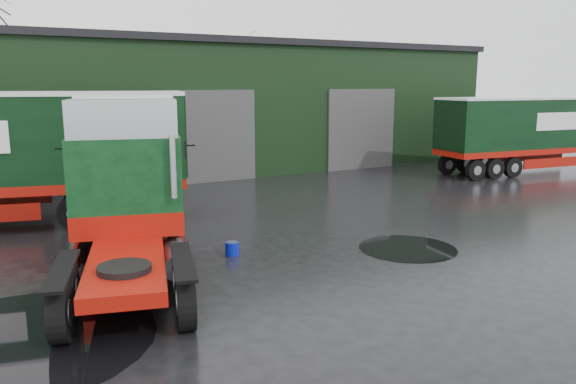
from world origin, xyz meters
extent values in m
plane|color=black|center=(0.00, 0.00, 0.00)|extent=(100.00, 100.00, 0.00)
cube|color=black|center=(2.00, 20.00, 3.00)|extent=(32.00, 12.00, 6.00)
cube|color=black|center=(2.00, 20.00, 6.15)|extent=(32.40, 12.40, 0.30)
cylinder|color=#0714A5|center=(-1.63, 3.61, 0.17)|extent=(0.36, 0.36, 0.33)
cylinder|color=black|center=(2.64, 1.88, 0.00)|extent=(2.56, 2.56, 0.01)
cylinder|color=black|center=(-6.75, 0.90, 0.00)|extent=(4.61, 4.61, 0.01)
camera|label=1|loc=(-7.04, -9.00, 4.27)|focal=35.00mm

